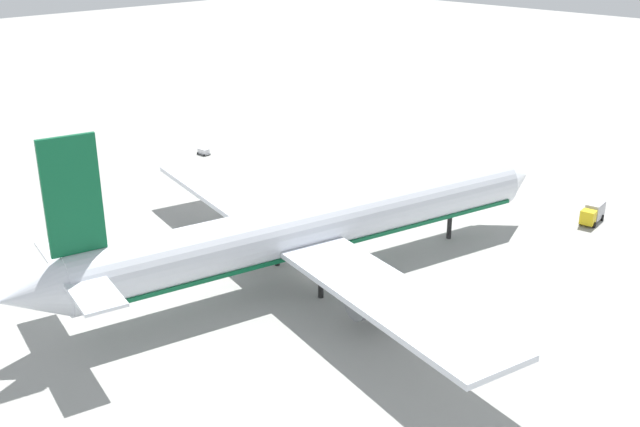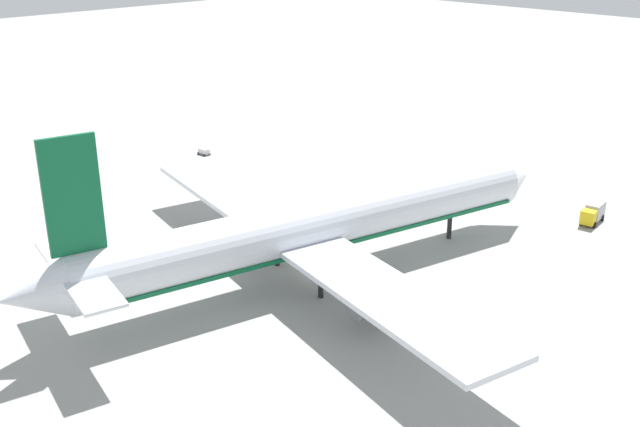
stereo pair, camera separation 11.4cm
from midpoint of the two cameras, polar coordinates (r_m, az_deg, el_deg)
name	(u,v)px [view 1 (the left image)]	position (r m, az deg, el deg)	size (l,w,h in m)	color
ground_plane	(319,275)	(100.14, -0.10, -4.66)	(600.00, 600.00, 0.00)	#9E9E99
airliner	(312,228)	(96.59, -0.68, -1.14)	(77.51, 72.91, 23.66)	silver
service_truck_0	(593,213)	(123.91, 20.02, 0.07)	(6.09, 3.00, 2.94)	yellow
baggage_cart_1	(204,151)	(152.47, -8.87, 4.69)	(1.66, 3.33, 1.21)	gray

